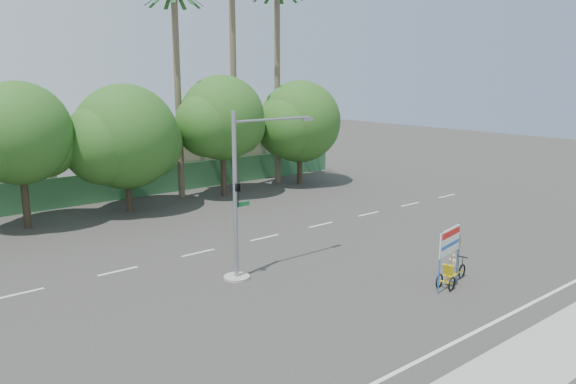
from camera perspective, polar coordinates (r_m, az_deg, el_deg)
ground at (r=22.55m, az=5.99°, el=-10.06°), size 120.00×120.00×0.00m
sidewalk_near at (r=18.58m, az=23.35°, el=-15.88°), size 50.00×2.40×0.12m
fence at (r=39.77m, az=-16.58°, el=0.69°), size 38.00×0.08×2.00m
building_right at (r=47.11m, az=-9.84°, el=3.70°), size 14.00×8.00×3.60m
tree_left at (r=33.70m, az=-25.71°, el=5.04°), size 6.66×5.60×8.07m
tree_center at (r=35.66m, az=-16.25°, el=5.10°), size 7.62×6.40×7.85m
tree_right at (r=38.86m, az=-6.75°, el=7.17°), size 6.90×5.80×8.36m
tree_far_right at (r=43.09m, az=1.17°, el=6.92°), size 7.38×6.20×7.94m
palm_tall at (r=41.16m, az=-5.63°, el=14.74°), size 3.73×3.79×17.45m
palm_mid at (r=43.49m, az=-1.10°, el=13.24°), size 3.73×3.79×15.45m
palm_short at (r=38.78m, az=-11.23°, el=12.38°), size 3.73×3.79×14.45m
traffic_signal at (r=23.21m, az=-4.72°, el=-1.82°), size 4.72×1.10×7.00m
trike_billboard at (r=23.62m, az=16.26°, el=-6.76°), size 2.61×0.87×2.60m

